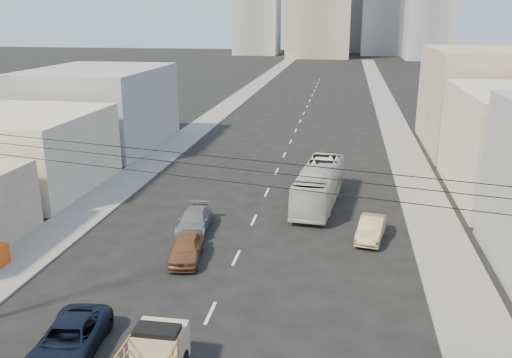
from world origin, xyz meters
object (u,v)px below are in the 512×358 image
(navy_pickup, at_px, (69,339))
(city_bus, at_px, (319,184))
(sedan_tan, at_px, (371,229))
(sedan_grey, at_px, (194,220))
(sedan_brown, at_px, (186,248))

(navy_pickup, height_order, city_bus, city_bus)
(sedan_tan, bearing_deg, sedan_grey, -167.86)
(sedan_brown, xyz_separation_m, sedan_tan, (10.30, 4.73, -0.03))
(navy_pickup, relative_size, sedan_brown, 1.20)
(navy_pickup, distance_m, sedan_brown, 9.55)
(sedan_brown, distance_m, sedan_grey, 4.37)
(navy_pickup, relative_size, sedan_grey, 1.08)
(sedan_brown, bearing_deg, sedan_tan, 16.11)
(city_bus, relative_size, sedan_grey, 2.25)
(sedan_brown, relative_size, sedan_tan, 1.02)
(navy_pickup, height_order, sedan_tan, navy_pickup)
(sedan_grey, bearing_deg, navy_pickup, -101.04)
(city_bus, xyz_separation_m, sedan_grey, (-7.50, -6.56, -0.77))
(navy_pickup, bearing_deg, sedan_grey, 78.30)
(city_bus, bearing_deg, navy_pickup, -108.00)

